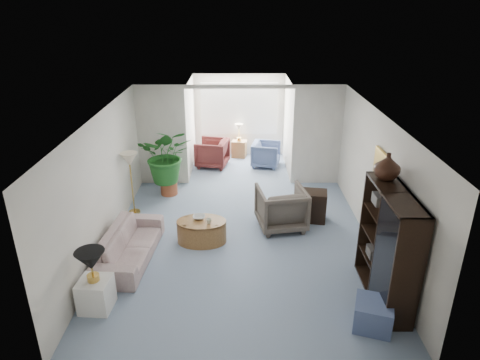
{
  "coord_description": "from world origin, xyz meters",
  "views": [
    {
      "loc": [
        -0.03,
        -7.1,
        4.37
      ],
      "look_at": [
        0.0,
        0.6,
        1.1
      ],
      "focal_mm": 32.27,
      "sensor_mm": 36.0,
      "label": 1
    }
  ],
  "objects_px": {
    "framed_picture": "(381,164)",
    "floor_lamp": "(129,159)",
    "coffee_cup": "(209,221)",
    "sunroom_table": "(239,149)",
    "table_lamp": "(91,260)",
    "coffee_bowl": "(199,217)",
    "cabinet_urn": "(387,166)",
    "sunroom_chair_blue": "(266,154)",
    "wingback_chair": "(281,208)",
    "side_table_dark": "(313,206)",
    "entertainment_cabinet": "(388,247)",
    "end_table": "(96,294)",
    "sunroom_chair_maroon": "(212,153)",
    "sofa": "(130,245)",
    "coffee_table": "(202,231)",
    "ottoman": "(373,314)",
    "plant_pot": "(169,188)"
  },
  "relations": [
    {
      "from": "coffee_cup",
      "to": "sunroom_chair_blue",
      "type": "height_order",
      "value": "sunroom_chair_blue"
    },
    {
      "from": "table_lamp",
      "to": "coffee_cup",
      "type": "bearing_deg",
      "value": 49.02
    },
    {
      "from": "entertainment_cabinet",
      "to": "sunroom_chair_maroon",
      "type": "relative_size",
      "value": 2.14
    },
    {
      "from": "wingback_chair",
      "to": "side_table_dark",
      "type": "xyz_separation_m",
      "value": [
        0.7,
        0.3,
        -0.11
      ]
    },
    {
      "from": "cabinet_urn",
      "to": "ottoman",
      "type": "height_order",
      "value": "cabinet_urn"
    },
    {
      "from": "sofa",
      "to": "coffee_bowl",
      "type": "height_order",
      "value": "sofa"
    },
    {
      "from": "ottoman",
      "to": "sunroom_chair_maroon",
      "type": "distance_m",
      "value": 6.95
    },
    {
      "from": "ottoman",
      "to": "entertainment_cabinet",
      "type": "bearing_deg",
      "value": 63.63
    },
    {
      "from": "coffee_table",
      "to": "coffee_bowl",
      "type": "height_order",
      "value": "coffee_bowl"
    },
    {
      "from": "sunroom_table",
      "to": "sunroom_chair_maroon",
      "type": "bearing_deg",
      "value": -135.0
    },
    {
      "from": "floor_lamp",
      "to": "sunroom_chair_blue",
      "type": "relative_size",
      "value": 0.48
    },
    {
      "from": "table_lamp",
      "to": "sunroom_table",
      "type": "xyz_separation_m",
      "value": [
        2.17,
        6.76,
        -0.6
      ]
    },
    {
      "from": "cabinet_urn",
      "to": "sunroom_chair_maroon",
      "type": "relative_size",
      "value": 0.49
    },
    {
      "from": "sofa",
      "to": "coffee_cup",
      "type": "relative_size",
      "value": 19.02
    },
    {
      "from": "table_lamp",
      "to": "ottoman",
      "type": "bearing_deg",
      "value": -5.82
    },
    {
      "from": "framed_picture",
      "to": "floor_lamp",
      "type": "distance_m",
      "value": 5.02
    },
    {
      "from": "sunroom_chair_blue",
      "to": "sunroom_table",
      "type": "bearing_deg",
      "value": 56.94
    },
    {
      "from": "wingback_chair",
      "to": "plant_pot",
      "type": "distance_m",
      "value": 3.02
    },
    {
      "from": "entertainment_cabinet",
      "to": "plant_pot",
      "type": "distance_m",
      "value": 5.56
    },
    {
      "from": "sunroom_chair_blue",
      "to": "wingback_chair",
      "type": "bearing_deg",
      "value": -166.44
    },
    {
      "from": "ottoman",
      "to": "table_lamp",
      "type": "bearing_deg",
      "value": 174.18
    },
    {
      "from": "framed_picture",
      "to": "table_lamp",
      "type": "bearing_deg",
      "value": -159.92
    },
    {
      "from": "coffee_bowl",
      "to": "cabinet_urn",
      "type": "distance_m",
      "value": 3.61
    },
    {
      "from": "floor_lamp",
      "to": "sunroom_chair_blue",
      "type": "height_order",
      "value": "floor_lamp"
    },
    {
      "from": "end_table",
      "to": "wingback_chair",
      "type": "distance_m",
      "value": 3.94
    },
    {
      "from": "coffee_cup",
      "to": "sunroom_table",
      "type": "distance_m",
      "value": 4.97
    },
    {
      "from": "wingback_chair",
      "to": "coffee_cup",
      "type": "bearing_deg",
      "value": 15.82
    },
    {
      "from": "framed_picture",
      "to": "coffee_cup",
      "type": "distance_m",
      "value": 3.28
    },
    {
      "from": "ottoman",
      "to": "coffee_cup",
      "type": "bearing_deg",
      "value": 137.76
    },
    {
      "from": "framed_picture",
      "to": "sofa",
      "type": "height_order",
      "value": "framed_picture"
    },
    {
      "from": "framed_picture",
      "to": "plant_pot",
      "type": "bearing_deg",
      "value": 149.52
    },
    {
      "from": "framed_picture",
      "to": "sunroom_chair_blue",
      "type": "distance_m",
      "value": 4.84
    },
    {
      "from": "framed_picture",
      "to": "sunroom_chair_blue",
      "type": "bearing_deg",
      "value": 111.73
    },
    {
      "from": "coffee_table",
      "to": "ottoman",
      "type": "relative_size",
      "value": 1.83
    },
    {
      "from": "coffee_bowl",
      "to": "table_lamp",
      "type": "bearing_deg",
      "value": -124.41
    },
    {
      "from": "framed_picture",
      "to": "entertainment_cabinet",
      "type": "height_order",
      "value": "framed_picture"
    },
    {
      "from": "table_lamp",
      "to": "sunroom_chair_maroon",
      "type": "bearing_deg",
      "value": 76.67
    },
    {
      "from": "coffee_table",
      "to": "sunroom_chair_maroon",
      "type": "relative_size",
      "value": 1.13
    },
    {
      "from": "framed_picture",
      "to": "cabinet_urn",
      "type": "relative_size",
      "value": 1.2
    },
    {
      "from": "cabinet_urn",
      "to": "plant_pot",
      "type": "xyz_separation_m",
      "value": [
        -3.92,
        3.37,
        -1.85
      ]
    },
    {
      "from": "entertainment_cabinet",
      "to": "cabinet_urn",
      "type": "height_order",
      "value": "cabinet_urn"
    },
    {
      "from": "wingback_chair",
      "to": "coffee_bowl",
      "type": "bearing_deg",
      "value": 6.79
    },
    {
      "from": "sofa",
      "to": "table_lamp",
      "type": "height_order",
      "value": "table_lamp"
    },
    {
      "from": "end_table",
      "to": "sunroom_table",
      "type": "bearing_deg",
      "value": 72.17
    },
    {
      "from": "table_lamp",
      "to": "coffee_bowl",
      "type": "xyz_separation_m",
      "value": [
        1.39,
        2.03,
        -0.37
      ]
    },
    {
      "from": "entertainment_cabinet",
      "to": "table_lamp",
      "type": "bearing_deg",
      "value": -176.42
    },
    {
      "from": "table_lamp",
      "to": "framed_picture",
      "type": "bearing_deg",
      "value": 20.08
    },
    {
      "from": "coffee_bowl",
      "to": "sunroom_table",
      "type": "relative_size",
      "value": 0.48
    },
    {
      "from": "sofa",
      "to": "coffee_table",
      "type": "relative_size",
      "value": 2.08
    },
    {
      "from": "floor_lamp",
      "to": "ottoman",
      "type": "xyz_separation_m",
      "value": [
        4.2,
        -3.58,
        -1.04
      ]
    }
  ]
}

